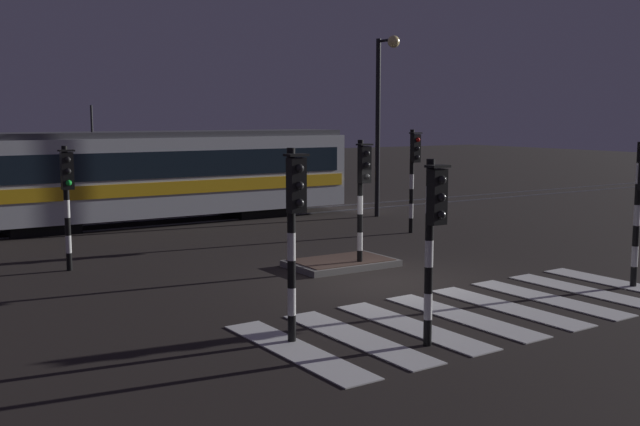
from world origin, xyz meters
name	(u,v)px	position (x,y,z in m)	size (l,w,h in m)	color
ground_plane	(386,282)	(0.00, 0.00, 0.00)	(120.00, 120.00, 0.00)	black
rail_near	(193,223)	(0.00, 11.25, 0.01)	(80.00, 0.12, 0.03)	#59595E
rail_far	(178,218)	(0.00, 12.69, 0.01)	(80.00, 0.12, 0.03)	#59595E
crosswalk_zebra	(485,312)	(0.00, -3.17, 0.01)	(9.49, 3.98, 0.02)	silver
traffic_island	(341,263)	(0.13, 2.02, 0.09)	(2.64, 1.65, 0.18)	slate
traffic_light_corner_far_right	(414,165)	(5.14, 5.29, 2.22)	(0.36, 0.42, 3.36)	black
traffic_light_corner_far_left	(67,189)	(-5.82, 5.12, 2.03)	(0.36, 0.42, 3.07)	black
traffic_light_corner_near_left	(294,216)	(-4.16, -2.93, 2.16)	(0.36, 0.42, 3.28)	black
traffic_light_kerb_mid_left	(433,224)	(-2.34, -4.30, 2.05)	(0.36, 0.42, 3.11)	black
traffic_light_median_centre	(362,185)	(0.38, 1.47, 2.12)	(0.36, 0.42, 3.21)	black
street_lamp_trackside_right	(382,103)	(6.61, 8.94, 4.27)	(0.44, 1.21, 6.66)	black
tram	(156,174)	(-1.09, 11.97, 1.74)	(14.62, 2.58, 4.15)	silver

